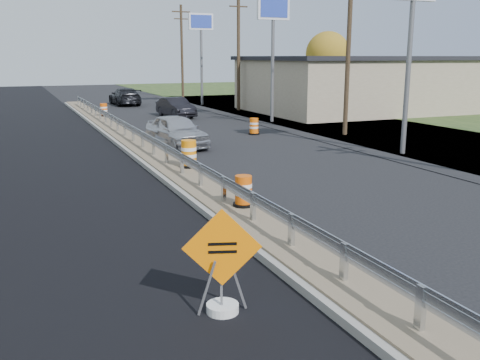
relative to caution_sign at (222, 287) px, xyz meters
name	(u,v)px	position (x,y,z in m)	size (l,w,h in m)	color
ground	(201,192)	(2.36, 7.93, -0.46)	(140.00, 140.00, 0.00)	black
milled_overlay	(37,152)	(-2.04, 17.93, -0.46)	(7.20, 120.00, 0.01)	black
median	(143,150)	(2.36, 15.93, -0.35)	(1.60, 55.00, 0.23)	gray
guardrail	(137,133)	(2.36, 16.93, 0.26)	(0.10, 46.15, 0.72)	silver
retail_building_near	(368,83)	(23.34, 27.93, 1.69)	(18.50, 12.50, 4.27)	tan
pylon_sign_south	(413,1)	(12.86, 10.93, 6.01)	(2.20, 0.30, 7.90)	slate
pylon_sign_mid	(273,20)	(12.86, 23.93, 6.01)	(2.20, 0.30, 7.90)	slate
pylon_sign_north	(201,30)	(12.86, 37.93, 6.01)	(2.20, 0.30, 7.90)	slate
utility_pole_smid	(349,43)	(13.86, 16.93, 4.47)	(1.90, 0.26, 9.40)	#473523
utility_pole_nmid	(238,47)	(13.86, 31.93, 4.47)	(1.90, 0.26, 9.40)	#473523
utility_pole_north	(182,50)	(13.86, 46.93, 4.47)	(1.90, 0.26, 9.40)	#473523
tree_far_yellow	(328,54)	(28.36, 41.93, 4.07)	(4.62, 4.62, 6.86)	#473523
caution_sign	(222,287)	(0.00, 0.00, 0.00)	(1.26, 0.55, 1.82)	white
barrel_median_near	(243,191)	(2.64, 5.20, 0.17)	(0.58, 0.58, 0.84)	black
barrel_median_mid	(189,154)	(2.91, 10.84, 0.25)	(0.68, 0.68, 1.00)	black
barrel_median_far	(104,110)	(2.91, 29.90, 0.18)	(0.59, 0.59, 0.86)	black
barrel_shoulder_near	(254,127)	(9.36, 19.12, -0.03)	(0.62, 0.62, 0.91)	black
car_silver	(177,131)	(4.21, 16.81, 0.30)	(1.80, 4.48, 1.53)	#BCBDC2
car_dark_mid	(176,107)	(7.90, 29.38, 0.23)	(1.46, 4.19, 1.38)	black
car_dark_far	(125,96)	(6.50, 40.66, 0.30)	(2.13, 5.23, 1.52)	black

